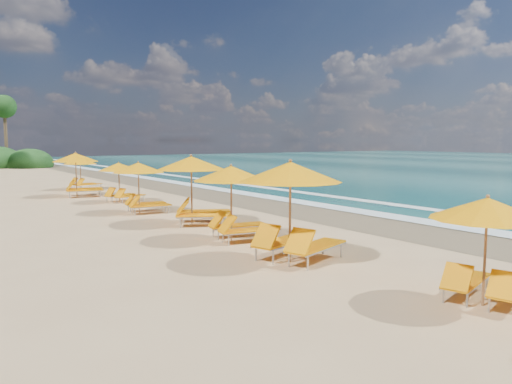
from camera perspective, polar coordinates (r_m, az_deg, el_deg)
The scene contains 11 objects.
ground at distance 17.47m, azimuth 0.00°, elevation -3.92°, with size 160.00×160.00×0.00m, color tan.
wet_sand at distance 20.03m, azimuth 9.36°, elevation -2.69°, with size 4.00×160.00×0.01m, color #7A6749.
surf_foam at distance 22.00m, azimuth 14.35°, elevation -1.96°, with size 4.00×160.00×0.01m.
station_2 at distance 9.96m, azimuth 25.59°, elevation -5.38°, with size 2.57×2.49×2.07m.
station_3 at distance 12.17m, azimuth 4.54°, elevation -1.42°, with size 3.26×3.17×2.59m.
station_4 at distance 14.74m, azimuth -2.27°, elevation -0.64°, with size 2.84×2.72×2.34m.
station_5 at distance 17.67m, azimuth -6.94°, elevation 0.81°, with size 3.39×3.39×2.54m.
station_6 at distance 20.88m, azimuth -13.16°, elevation 0.94°, with size 2.58×2.46×2.18m.
station_7 at distance 24.77m, azimuth -15.51°, elevation 1.44°, with size 2.54×2.48×2.00m.
station_8 at distance 27.93m, azimuth -20.00°, elevation 2.28°, with size 3.00×2.90×2.42m.
station_9 at distance 31.87m, azimuth -19.68°, elevation 2.32°, with size 2.50×2.42×2.03m.
Camera 1 is at (-10.01, -14.00, 3.03)m, focal length 34.05 mm.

